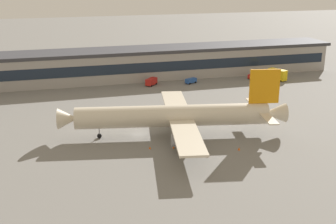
% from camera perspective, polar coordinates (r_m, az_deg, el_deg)
% --- Properties ---
extents(ground_plane, '(600.00, 600.00, 0.00)m').
position_cam_1_polar(ground_plane, '(112.03, -3.80, -2.87)').
color(ground_plane, slate).
extents(terminal_building, '(182.49, 16.26, 11.37)m').
position_cam_1_polar(terminal_building, '(167.08, -8.22, 5.99)').
color(terminal_building, '#9E9993').
rests_on(terminal_building, ground_plane).
extents(airliner, '(56.42, 48.50, 16.54)m').
position_cam_1_polar(airliner, '(109.10, 1.05, -0.49)').
color(airliner, beige).
rests_on(airliner, ground_plane).
extents(baggage_tug, '(4.06, 3.82, 1.85)m').
position_cam_1_polar(baggage_tug, '(171.58, 10.80, 4.59)').
color(baggage_tug, red).
rests_on(baggage_tug, ground_plane).
extents(crew_van, '(5.14, 5.32, 2.55)m').
position_cam_1_polar(crew_van, '(158.73, -2.18, 3.96)').
color(crew_van, red).
rests_on(crew_van, ground_plane).
extents(follow_me_car, '(4.78, 3.71, 1.85)m').
position_cam_1_polar(follow_me_car, '(161.77, 3.00, 4.08)').
color(follow_me_car, '#2651A5').
rests_on(follow_me_car, ground_plane).
extents(catering_truck, '(5.09, 7.65, 4.15)m').
position_cam_1_polar(catering_truck, '(171.09, 13.99, 4.75)').
color(catering_truck, yellow).
rests_on(catering_truck, ground_plane).
extents(traffic_cone_0, '(0.56, 0.56, 0.69)m').
position_cam_1_polar(traffic_cone_0, '(103.33, 9.15, -4.70)').
color(traffic_cone_0, '#F2590C').
rests_on(traffic_cone_0, ground_plane).
extents(traffic_cone_1, '(0.48, 0.48, 0.60)m').
position_cam_1_polar(traffic_cone_1, '(103.08, 0.73, -4.54)').
color(traffic_cone_1, '#F2590C').
rests_on(traffic_cone_1, ground_plane).
extents(traffic_cone_2, '(0.47, 0.47, 0.59)m').
position_cam_1_polar(traffic_cone_2, '(98.90, 5.19, -5.62)').
color(traffic_cone_2, '#F2590C').
rests_on(traffic_cone_2, ground_plane).
extents(traffic_cone_3, '(0.47, 0.47, 0.59)m').
position_cam_1_polar(traffic_cone_3, '(102.80, -2.34, -4.62)').
color(traffic_cone_3, '#F2590C').
rests_on(traffic_cone_3, ground_plane).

